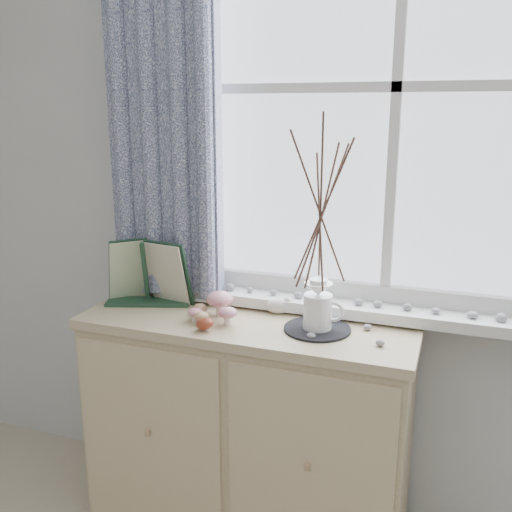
# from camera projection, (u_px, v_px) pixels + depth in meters

# --- Properties ---
(sideboard) EXTENTS (1.20, 0.45, 0.85)m
(sideboard) POSITION_uv_depth(u_px,v_px,m) (248.00, 426.00, 2.14)
(sideboard) COLOR #C6AE8A
(sideboard) RESTS_ON ground
(botanical_book) EXTENTS (0.39, 0.24, 0.26)m
(botanical_book) POSITION_uv_depth(u_px,v_px,m) (143.00, 273.00, 2.14)
(botanical_book) COLOR #1C3A26
(botanical_book) RESTS_ON sideboard
(toadstool_cluster) EXTENTS (0.18, 0.16, 0.09)m
(toadstool_cluster) POSITION_uv_depth(u_px,v_px,m) (219.00, 304.00, 2.03)
(toadstool_cluster) COLOR white
(toadstool_cluster) RESTS_ON sideboard
(wooden_eggs) EXTENTS (0.13, 0.17, 0.06)m
(wooden_eggs) POSITION_uv_depth(u_px,v_px,m) (202.00, 316.00, 1.99)
(wooden_eggs) COLOR tan
(wooden_eggs) RESTS_ON sideboard
(songbird_figurine) EXTENTS (0.13, 0.09, 0.06)m
(songbird_figurine) POSITION_uv_depth(u_px,v_px,m) (278.00, 305.00, 2.09)
(songbird_figurine) COLOR white
(songbird_figurine) RESTS_ON sideboard
(crocheted_doily) EXTENTS (0.23, 0.23, 0.01)m
(crocheted_doily) POSITION_uv_depth(u_px,v_px,m) (317.00, 329.00, 1.94)
(crocheted_doily) COLOR black
(crocheted_doily) RESTS_ON sideboard
(twig_pitcher) EXTENTS (0.28, 0.28, 0.73)m
(twig_pitcher) POSITION_uv_depth(u_px,v_px,m) (321.00, 208.00, 1.83)
(twig_pitcher) COLOR white
(twig_pitcher) RESTS_ON crocheted_doily
(sideboard_pebbles) EXTENTS (0.33, 0.23, 0.02)m
(sideboard_pebbles) POSITION_uv_depth(u_px,v_px,m) (338.00, 328.00, 1.93)
(sideboard_pebbles) COLOR #979699
(sideboard_pebbles) RESTS_ON sideboard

